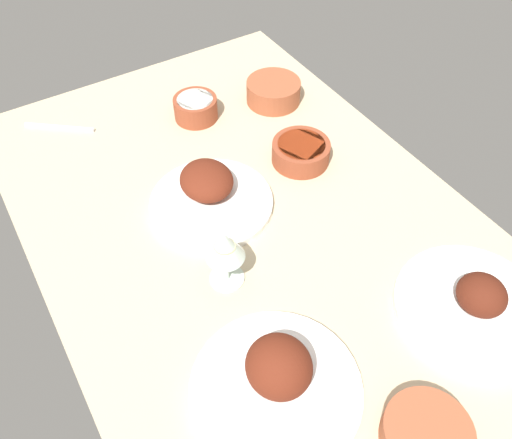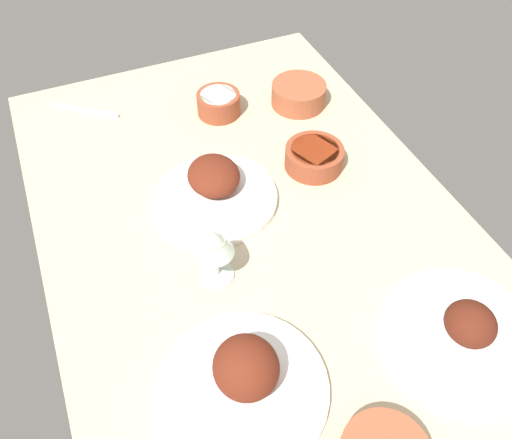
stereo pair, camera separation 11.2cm
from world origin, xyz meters
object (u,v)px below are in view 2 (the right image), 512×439
(bowl_sauce, at_px, (314,157))
(fork_loose, at_px, (87,110))
(bowl_cream, at_px, (219,103))
(bowl_pasta, at_px, (299,94))
(plate_far_side, at_px, (244,379))
(wine_glass, at_px, (214,244))
(plate_near_viewer, at_px, (215,188))
(plate_center_main, at_px, (464,332))

(bowl_sauce, distance_m, fork_loose, 0.63)
(bowl_cream, bearing_deg, bowl_pasta, 77.72)
(plate_far_side, relative_size, bowl_sauce, 2.11)
(bowl_cream, xyz_separation_m, bowl_pasta, (0.05, 0.21, 0.00))
(wine_glass, distance_m, fork_loose, 0.66)
(plate_near_viewer, height_order, wine_glass, wine_glass)
(plate_center_main, relative_size, fork_loose, 1.57)
(plate_near_viewer, height_order, bowl_cream, plate_near_viewer)
(plate_far_side, height_order, wine_glass, wine_glass)
(bowl_pasta, bearing_deg, plate_near_viewer, -53.67)
(plate_far_side, distance_m, bowl_sauce, 0.58)
(wine_glass, xyz_separation_m, fork_loose, (-0.64, -0.14, -0.10))
(plate_far_side, relative_size, bowl_pasta, 2.02)
(plate_far_side, bearing_deg, plate_near_viewer, 165.92)
(bowl_cream, height_order, fork_loose, bowl_cream)
(plate_center_main, bearing_deg, bowl_sauce, -176.10)
(plate_center_main, distance_m, bowl_sauce, 0.52)
(plate_near_viewer, bearing_deg, bowl_sauce, 90.66)
(bowl_sauce, bearing_deg, fork_loose, -132.99)
(plate_center_main, height_order, plate_far_side, plate_far_side)
(plate_near_viewer, xyz_separation_m, plate_far_side, (0.45, -0.11, 0.00))
(plate_near_viewer, xyz_separation_m, bowl_sauce, (-0.00, 0.25, 0.00))
(bowl_sauce, xyz_separation_m, bowl_cream, (-0.29, -0.14, 0.00))
(plate_far_side, xyz_separation_m, fork_loose, (-0.88, -0.10, -0.03))
(plate_far_side, bearing_deg, wine_glass, 170.84)
(bowl_cream, bearing_deg, plate_far_side, -17.21)
(bowl_pasta, bearing_deg, bowl_sauce, -17.73)
(plate_near_viewer, bearing_deg, plate_center_main, 29.07)
(plate_center_main, xyz_separation_m, bowl_cream, (-0.81, -0.17, 0.01))
(bowl_sauce, height_order, wine_glass, wine_glass)
(plate_far_side, bearing_deg, bowl_sauce, 141.06)
(plate_near_viewer, distance_m, plate_far_side, 0.46)
(plate_far_side, xyz_separation_m, wine_glass, (-0.24, 0.04, 0.07))
(plate_center_main, bearing_deg, bowl_pasta, 176.92)
(plate_near_viewer, relative_size, bowl_sauce, 1.98)
(plate_far_side, height_order, bowl_pasta, plate_far_side)
(wine_glass, height_order, fork_loose, wine_glass)
(bowl_sauce, xyz_separation_m, bowl_pasta, (-0.24, 0.08, 0.00))
(plate_near_viewer, height_order, fork_loose, plate_near_viewer)
(plate_center_main, height_order, bowl_cream, plate_center_main)
(plate_near_viewer, distance_m, plate_center_main, 0.59)
(fork_loose, bearing_deg, bowl_cream, 14.84)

